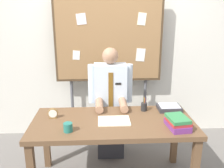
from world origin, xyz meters
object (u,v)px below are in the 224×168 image
at_px(bulletin_board, 109,40).
at_px(desk_clock, 53,114).
at_px(desk, 113,128).
at_px(person, 110,107).
at_px(pen_holder, 144,107).
at_px(coffee_mug, 68,127).
at_px(open_notebook, 114,121).
at_px(paper_tray, 169,108).
at_px(book_stack, 178,123).

height_order(bulletin_board, desk_clock, bulletin_board).
relative_size(desk, person, 1.18).
distance_m(person, pen_holder, 0.51).
relative_size(bulletin_board, coffee_mug, 23.92).
bearing_deg(person, desk_clock, -143.77).
relative_size(person, open_notebook, 4.34).
relative_size(desk_clock, pen_holder, 0.68).
bearing_deg(open_notebook, paper_tray, 22.48).
bearing_deg(bulletin_board, paper_tray, -49.77).
relative_size(person, desk_clock, 13.19).
height_order(desk, paper_tray, paper_tray).
distance_m(desk_clock, coffee_mug, 0.37).
relative_size(person, pen_holder, 8.97).
bearing_deg(bulletin_board, book_stack, -63.38).
bearing_deg(person, open_notebook, -88.92).
relative_size(bulletin_board, desk_clock, 19.24).
bearing_deg(book_stack, bulletin_board, 116.62).
bearing_deg(desk, book_stack, -17.94).
bearing_deg(desk_clock, coffee_mug, -58.02).
bearing_deg(book_stack, desk, 162.06).
xyz_separation_m(bulletin_board, coffee_mug, (-0.44, -1.26, -0.68)).
xyz_separation_m(person, coffee_mug, (-0.44, -0.78, 0.13)).
distance_m(desk, person, 0.57).
xyz_separation_m(book_stack, open_notebook, (-0.61, 0.18, -0.05)).
height_order(coffee_mug, paper_tray, coffee_mug).
xyz_separation_m(bulletin_board, desk_clock, (-0.64, -0.94, -0.67)).
relative_size(desk, open_notebook, 5.14).
bearing_deg(desk_clock, open_notebook, -10.36).
bearing_deg(open_notebook, coffee_mug, -156.40).
bearing_deg(coffee_mug, desk, 26.26).
bearing_deg(paper_tray, pen_holder, -179.45).
distance_m(person, coffee_mug, 0.91).
bearing_deg(desk, paper_tray, 20.66).
xyz_separation_m(desk_clock, pen_holder, (1.01, 0.15, 0.00)).
bearing_deg(open_notebook, person, 91.08).
bearing_deg(pen_holder, bulletin_board, 115.20).
relative_size(bulletin_board, paper_tray, 8.05).
distance_m(bulletin_board, pen_holder, 1.11).
distance_m(desk, pen_holder, 0.47).
relative_size(desk_clock, coffee_mug, 1.24).
bearing_deg(open_notebook, bulletin_board, 90.59).
xyz_separation_m(desk, pen_holder, (0.37, 0.25, 0.14)).
height_order(person, bulletin_board, bulletin_board).
xyz_separation_m(person, pen_holder, (0.37, -0.32, 0.13)).
height_order(desk_clock, coffee_mug, desk_clock).
bearing_deg(desk_clock, pen_holder, 8.49).
distance_m(person, desk_clock, 0.80).
relative_size(person, paper_tray, 5.52).
bearing_deg(pen_holder, paper_tray, 0.55).
height_order(desk, bulletin_board, bulletin_board).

